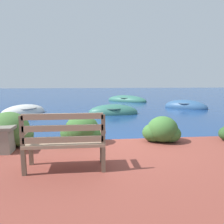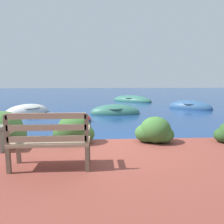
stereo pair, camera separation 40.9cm
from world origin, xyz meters
The scene contains 10 objects.
ground_plane centered at (0.00, 0.00, 0.00)m, with size 80.00×80.00×0.00m.
park_bench centered at (-1.23, -1.69, 0.70)m, with size 1.26×0.48×0.93m.
hedge_clump_far_left centered at (-2.58, -0.27, 0.54)m, with size 1.09×0.78×0.74m.
hedge_clump_left centered at (-1.02, -0.24, 0.50)m, with size 0.94×0.68×0.64m.
hedge_clump_centre centered at (0.81, -0.33, 0.48)m, with size 0.87×0.63×0.59m.
rowboat_nearest centered at (0.32, 5.30, 0.07)m, with size 2.42×1.08×0.82m.
rowboat_mid centered at (-3.98, 5.80, 0.07)m, with size 2.39×2.48×0.79m.
rowboat_far centered at (4.74, 6.99, 0.07)m, with size 2.49×2.31×0.85m.
rowboat_outer centered at (2.06, 11.44, 0.07)m, with size 3.28×3.00×0.82m.
mooring_buoy centered at (-0.98, 3.41, 0.07)m, with size 0.45×0.45×0.41m.
Camera 2 is at (-0.44, -5.08, 1.63)m, focal length 35.00 mm.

